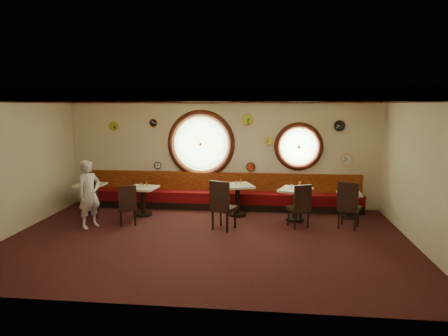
% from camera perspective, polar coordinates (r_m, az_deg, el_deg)
% --- Properties ---
extents(floor, '(9.00, 6.00, 0.00)m').
position_cam_1_polar(floor, '(9.04, -2.49, -10.20)').
color(floor, black).
rests_on(floor, ground).
extents(ceiling, '(9.00, 6.00, 0.02)m').
position_cam_1_polar(ceiling, '(8.54, -2.64, 10.52)').
color(ceiling, '#B08A31').
rests_on(ceiling, wall_back).
extents(wall_back, '(9.00, 0.02, 3.20)m').
position_cam_1_polar(wall_back, '(11.59, -0.34, 2.22)').
color(wall_back, beige).
rests_on(wall_back, floor).
extents(wall_front, '(9.00, 0.02, 3.20)m').
position_cam_1_polar(wall_front, '(5.76, -7.07, -4.89)').
color(wall_front, beige).
rests_on(wall_front, floor).
extents(wall_left, '(0.02, 6.00, 3.20)m').
position_cam_1_polar(wall_left, '(10.33, -28.09, 0.30)').
color(wall_left, beige).
rests_on(wall_left, floor).
extents(wall_right, '(0.02, 6.00, 3.20)m').
position_cam_1_polar(wall_right, '(9.13, 26.60, -0.61)').
color(wall_right, beige).
rests_on(wall_right, floor).
extents(molding_back, '(9.00, 0.10, 0.18)m').
position_cam_1_polar(molding_back, '(11.46, -0.37, 9.70)').
color(molding_back, '#341009').
rests_on(molding_back, wall_back).
extents(molding_front, '(9.00, 0.10, 0.18)m').
position_cam_1_polar(molding_front, '(5.64, -7.26, 10.30)').
color(molding_front, '#341009').
rests_on(molding_front, wall_back).
extents(molding_left, '(0.10, 6.00, 0.18)m').
position_cam_1_polar(molding_left, '(10.20, -28.49, 8.70)').
color(molding_left, '#341009').
rests_on(molding_left, wall_back).
extents(molding_right, '(0.10, 6.00, 0.18)m').
position_cam_1_polar(molding_right, '(9.01, 26.98, 8.91)').
color(molding_right, '#341009').
rests_on(molding_right, wall_back).
extents(banquette_base, '(8.00, 0.55, 0.20)m').
position_cam_1_polar(banquette_base, '(11.59, -0.48, -5.33)').
color(banquette_base, black).
rests_on(banquette_base, floor).
extents(banquette_seat, '(8.00, 0.55, 0.30)m').
position_cam_1_polar(banquette_seat, '(11.53, -0.49, -4.13)').
color(banquette_seat, '#5A070D').
rests_on(banquette_seat, banquette_base).
extents(banquette_back, '(8.00, 0.10, 0.55)m').
position_cam_1_polar(banquette_back, '(11.66, -0.36, -1.97)').
color(banquette_back, '#660808').
rests_on(banquette_back, wall_back).
extents(porthole_left_glass, '(1.66, 0.02, 1.66)m').
position_cam_1_polar(porthole_left_glass, '(11.64, -3.28, 3.47)').
color(porthole_left_glass, '#80AD68').
rests_on(porthole_left_glass, wall_back).
extents(porthole_left_frame, '(1.98, 0.18, 1.98)m').
position_cam_1_polar(porthole_left_frame, '(11.63, -3.29, 3.46)').
color(porthole_left_frame, '#341009').
rests_on(porthole_left_frame, wall_back).
extents(porthole_left_ring, '(1.61, 0.03, 1.61)m').
position_cam_1_polar(porthole_left_ring, '(11.60, -3.32, 3.45)').
color(porthole_left_ring, gold).
rests_on(porthole_left_ring, wall_back).
extents(porthole_right_glass, '(1.10, 0.02, 1.10)m').
position_cam_1_polar(porthole_right_glass, '(11.53, 10.61, 3.02)').
color(porthole_right_glass, '#80AD68').
rests_on(porthole_right_glass, wall_back).
extents(porthole_right_frame, '(1.38, 0.18, 1.38)m').
position_cam_1_polar(porthole_right_frame, '(11.51, 10.61, 3.02)').
color(porthole_right_frame, '#341009').
rests_on(porthole_right_frame, wall_back).
extents(porthole_right_ring, '(1.09, 0.03, 1.09)m').
position_cam_1_polar(porthole_right_ring, '(11.48, 10.63, 3.00)').
color(porthole_right_ring, gold).
rests_on(porthole_right_ring, wall_back).
extents(wall_clock_0, '(0.20, 0.03, 0.20)m').
position_cam_1_polar(wall_clock_0, '(11.97, -9.43, 0.38)').
color(wall_clock_0, white).
rests_on(wall_clock_0, wall_back).
extents(wall_clock_1, '(0.34, 0.03, 0.34)m').
position_cam_1_polar(wall_clock_1, '(11.72, 17.17, 1.15)').
color(wall_clock_1, silver).
rests_on(wall_clock_1, wall_back).
extents(wall_clock_2, '(0.24, 0.03, 0.24)m').
position_cam_1_polar(wall_clock_2, '(11.54, 3.84, 0.16)').
color(wall_clock_2, red).
rests_on(wall_clock_2, wall_back).
extents(wall_clock_3, '(0.22, 0.03, 0.22)m').
position_cam_1_polar(wall_clock_3, '(11.44, 6.39, 3.83)').
color(wall_clock_3, '#CACD44').
rests_on(wall_clock_3, wall_back).
extents(wall_clock_4, '(0.28, 0.03, 0.28)m').
position_cam_1_polar(wall_clock_4, '(11.59, 16.17, 5.83)').
color(wall_clock_4, black).
rests_on(wall_clock_4, wall_back).
extents(wall_clock_5, '(0.26, 0.03, 0.26)m').
position_cam_1_polar(wall_clock_5, '(12.27, -15.47, 5.78)').
color(wall_clock_5, '#95AD22').
rests_on(wall_clock_5, wall_back).
extents(wall_clock_6, '(0.24, 0.03, 0.24)m').
position_cam_1_polar(wall_clock_6, '(11.87, -10.06, 6.36)').
color(wall_clock_6, black).
rests_on(wall_clock_6, wall_back).
extents(wall_clock_7, '(0.30, 0.03, 0.30)m').
position_cam_1_polar(wall_clock_7, '(11.42, 3.41, 6.88)').
color(wall_clock_7, '#91B93A').
rests_on(wall_clock_7, wall_back).
extents(table_a, '(0.78, 0.78, 0.79)m').
position_cam_1_polar(table_a, '(11.80, -18.55, -3.57)').
color(table_a, black).
rests_on(table_a, floor).
extents(table_b, '(0.80, 0.80, 0.79)m').
position_cam_1_polar(table_b, '(11.00, -11.52, -4.17)').
color(table_b, black).
rests_on(table_b, floor).
extents(table_c, '(1.00, 1.00, 0.85)m').
position_cam_1_polar(table_c, '(10.79, 1.92, -4.04)').
color(table_c, black).
rests_on(table_c, floor).
extents(table_d, '(0.98, 0.98, 0.84)m').
position_cam_1_polar(table_d, '(10.51, 10.13, -4.59)').
color(table_d, black).
rests_on(table_d, floor).
extents(table_e, '(0.66, 0.66, 0.68)m').
position_cam_1_polar(table_e, '(11.06, 17.39, -4.70)').
color(table_e, black).
rests_on(table_e, floor).
extents(chair_a, '(0.54, 0.54, 0.61)m').
position_cam_1_polar(chair_a, '(11.11, -18.63, -3.98)').
color(chair_a, black).
rests_on(chair_a, floor).
extents(chair_b, '(0.56, 0.56, 0.63)m').
position_cam_1_polar(chair_b, '(10.17, -13.62, -4.82)').
color(chair_b, black).
rests_on(chair_b, floor).
extents(chair_c, '(0.67, 0.67, 0.75)m').
position_cam_1_polar(chair_c, '(9.51, -0.33, -4.87)').
color(chair_c, black).
rests_on(chair_c, floor).
extents(chair_d, '(0.60, 0.60, 0.67)m').
position_cam_1_polar(chair_d, '(9.87, 10.87, -4.94)').
color(chair_d, black).
rests_on(chair_d, floor).
extents(chair_e, '(0.64, 0.64, 0.72)m').
position_cam_1_polar(chair_e, '(10.05, 17.35, -4.68)').
color(chair_e, black).
rests_on(chair_e, floor).
extents(condiment_a_salt, '(0.03, 0.03, 0.10)m').
position_cam_1_polar(condiment_a_salt, '(11.83, -18.85, -1.88)').
color(condiment_a_salt, silver).
rests_on(condiment_a_salt, table_a).
extents(condiment_b_salt, '(0.04, 0.04, 0.11)m').
position_cam_1_polar(condiment_b_salt, '(11.02, -11.80, -2.31)').
color(condiment_b_salt, silver).
rests_on(condiment_b_salt, table_b).
extents(condiment_c_salt, '(0.03, 0.03, 0.09)m').
position_cam_1_polar(condiment_c_salt, '(10.80, 1.65, -2.09)').
color(condiment_c_salt, '#BCBCC1').
rests_on(condiment_c_salt, table_c).
extents(condiment_d_salt, '(0.04, 0.04, 0.11)m').
position_cam_1_polar(condiment_d_salt, '(10.43, 9.66, -2.62)').
color(condiment_d_salt, silver).
rests_on(condiment_d_salt, table_d).
extents(condiment_a_pepper, '(0.04, 0.04, 0.10)m').
position_cam_1_polar(condiment_a_pepper, '(11.65, -18.80, -2.03)').
color(condiment_a_pepper, silver).
rests_on(condiment_a_pepper, table_a).
extents(condiment_b_pepper, '(0.03, 0.03, 0.10)m').
position_cam_1_polar(condiment_b_pepper, '(10.88, -11.49, -2.48)').
color(condiment_b_pepper, silver).
rests_on(condiment_b_pepper, table_b).
extents(condiment_c_pepper, '(0.04, 0.04, 0.11)m').
position_cam_1_polar(condiment_c_pepper, '(10.73, 1.85, -2.10)').
color(condiment_c_pepper, '#B9B9BD').
rests_on(condiment_c_pepper, table_c).
extents(condiment_d_pepper, '(0.04, 0.04, 0.11)m').
position_cam_1_polar(condiment_d_pepper, '(10.45, 10.59, -2.64)').
color(condiment_d_pepper, silver).
rests_on(condiment_d_pepper, table_d).
extents(condiment_a_bottle, '(0.06, 0.06, 0.18)m').
position_cam_1_polar(condiment_a_bottle, '(11.78, -17.86, -1.66)').
color(condiment_a_bottle, orange).
rests_on(condiment_a_bottle, table_a).
extents(condiment_b_bottle, '(0.05, 0.05, 0.17)m').
position_cam_1_polar(condiment_b_bottle, '(10.95, -10.97, -2.19)').
color(condiment_b_bottle, gold).
rests_on(condiment_b_bottle, table_b).
extents(condiment_c_bottle, '(0.04, 0.04, 0.14)m').
position_cam_1_polar(condiment_c_bottle, '(10.80, 2.39, -1.95)').
color(condiment_c_bottle, gold).
rests_on(condiment_c_bottle, table_c).
extents(condiment_d_bottle, '(0.06, 0.06, 0.18)m').
position_cam_1_polar(condiment_d_bottle, '(10.47, 10.79, -2.43)').
color(condiment_d_bottle, orange).
rests_on(condiment_d_bottle, table_d).
extents(condiment_e_salt, '(0.04, 0.04, 0.11)m').
position_cam_1_polar(condiment_e_salt, '(11.06, 17.04, -3.05)').
color(condiment_e_salt, silver).
rests_on(condiment_e_salt, table_e).
extents(condiment_e_pepper, '(0.04, 0.04, 0.10)m').
position_cam_1_polar(condiment_e_pepper, '(10.92, 17.45, -3.24)').
color(condiment_e_pepper, silver).
rests_on(condiment_e_pepper, table_e).
extents(condiment_e_bottle, '(0.04, 0.04, 0.14)m').
position_cam_1_polar(condiment_e_bottle, '(11.06, 17.77, -3.01)').
color(condiment_e_bottle, gold).
rests_on(condiment_e_bottle, table_e).
extents(waiter, '(0.65, 0.72, 1.66)m').
position_cam_1_polar(waiter, '(10.24, -18.69, -3.55)').
color(waiter, white).
rests_on(waiter, floor).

